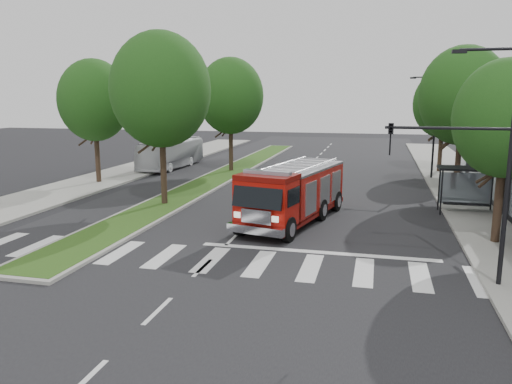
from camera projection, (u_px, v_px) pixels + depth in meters
ground at (232, 239)px, 22.82m from camera, size 140.00×140.00×0.00m
sidewalk_right at (483, 206)px, 29.42m from camera, size 5.00×80.00×0.15m
sidewalk_left at (78, 187)px, 35.74m from camera, size 5.00×80.00×0.15m
median at (224, 174)px, 41.38m from camera, size 3.00×50.00×0.15m
bus_shelter at (468, 177)px, 27.59m from camera, size 3.20×1.60×2.61m
tree_right_near at (506, 119)px, 21.00m from camera, size 4.40×4.40×8.05m
tree_right_mid at (463, 96)px, 32.27m from camera, size 5.60×5.60×9.72m
tree_right_far at (443, 104)px, 41.93m from camera, size 5.00×5.00×8.73m
tree_median_near at (161, 90)px, 28.67m from camera, size 5.80×5.80×10.16m
tree_median_far at (230, 96)px, 42.08m from camera, size 5.60×5.60×9.72m
tree_left_mid at (94, 100)px, 36.38m from camera, size 5.20×5.20×9.16m
streetlight_right_near at (482, 151)px, 16.36m from camera, size 4.08×0.22×8.00m
streetlight_right_far at (433, 122)px, 38.64m from camera, size 2.11×0.20×8.00m
fire_engine at (294, 194)px, 25.74m from camera, size 4.63×9.38×3.13m
city_bus at (172, 153)px, 45.54m from camera, size 2.69×9.74×2.69m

